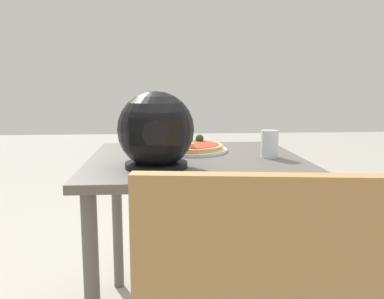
# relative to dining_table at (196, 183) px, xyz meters

# --- Properties ---
(dining_table) EXTENTS (0.85, 0.87, 0.73)m
(dining_table) POSITION_rel_dining_table_xyz_m (0.00, 0.00, 0.00)
(dining_table) COLOR #5B5651
(dining_table) RESTS_ON ground
(pizza_plate) EXTENTS (0.34, 0.34, 0.01)m
(pizza_plate) POSITION_rel_dining_table_xyz_m (0.02, -0.16, 0.11)
(pizza_plate) COLOR white
(pizza_plate) RESTS_ON dining_table
(pizza) EXTENTS (0.30, 0.30, 0.05)m
(pizza) POSITION_rel_dining_table_xyz_m (0.02, -0.16, 0.13)
(pizza) COLOR tan
(pizza) RESTS_ON pizza_plate
(motorcycle_helmet) EXTENTS (0.27, 0.27, 0.27)m
(motorcycle_helmet) POSITION_rel_dining_table_xyz_m (0.16, 0.19, 0.23)
(motorcycle_helmet) COLOR black
(motorcycle_helmet) RESTS_ON dining_table
(drinking_glass) EXTENTS (0.07, 0.07, 0.11)m
(drinking_glass) POSITION_rel_dining_table_xyz_m (-0.29, 0.02, 0.16)
(drinking_glass) COLOR silver
(drinking_glass) RESTS_ON dining_table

